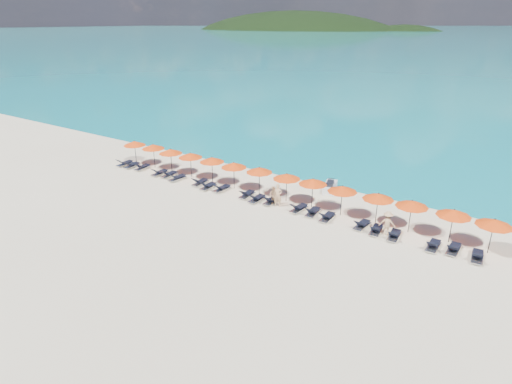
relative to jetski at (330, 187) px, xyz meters
The scene contains 42 objects.
ground 9.58m from the jetski, 109.40° to the right, with size 1400.00×1400.00×0.00m, color beige.
headland_main 612.63m from the jetski, 119.73° to the left, with size 374.00×242.00×126.50m.
headland_small 572.96m from the jetski, 105.54° to the left, with size 162.00×126.00×85.50m.
jetski is the anchor object (origin of this frame).
beachgoer_a 5.41m from the jetski, 110.88° to the right, with size 0.64×0.42×1.76m, color tan.
beachgoer_b 5.53m from the jetski, 114.86° to the right, with size 0.72×0.42×1.48m, color tan.
beachgoer_c 8.00m from the jetski, 38.40° to the right, with size 1.05×0.49×1.63m, color tan.
umbrella_0 19.05m from the jetski, 168.14° to the right, with size 2.10×2.10×2.28m.
umbrella_1 16.74m from the jetski, 167.14° to the right, with size 2.10×2.10×2.28m.
umbrella_2 14.47m from the jetski, 164.24° to the right, with size 2.10×2.10×2.28m.
umbrella_3 12.26m from the jetski, 161.61° to the right, with size 2.10×2.10×2.28m.
umbrella_4 10.07m from the jetski, 157.76° to the right, with size 2.10×2.10×2.28m.
umbrella_5 8.00m from the jetski, 150.29° to the right, with size 2.10×2.10×2.28m.
umbrella_6 6.02m from the jetski, 139.92° to the right, with size 2.10×2.10×2.28m.
umbrella_7 4.57m from the jetski, 116.43° to the right, with size 2.10×2.10×2.28m.
umbrella_8 4.07m from the jetski, 86.31° to the right, with size 2.10×2.10×2.28m.
umbrella_9 4.95m from the jetski, 56.07° to the right, with size 2.10×2.10×2.28m.
umbrella_10 6.60m from the jetski, 36.58° to the right, with size 2.10×2.10×2.28m.
umbrella_11 8.41m from the jetski, 27.28° to the right, with size 2.10×2.10×2.28m.
umbrella_12 10.67m from the jetski, 21.03° to the right, with size 2.10×2.10×2.28m.
umbrella_13 12.77m from the jetski, 17.93° to the right, with size 2.10×2.10×2.28m.
lounger_0 19.65m from the jetski, 165.40° to the right, with size 0.65×1.71×0.66m.
lounger_1 18.68m from the jetski, 164.58° to the right, with size 0.73×1.74×0.66m.
lounger_2 17.45m from the jetski, 163.93° to the right, with size 0.76×1.75×0.66m.
lounger_3 15.15m from the jetski, 160.74° to the right, with size 0.65×1.71×0.66m.
lounger_4 14.14m from the jetski, 159.85° to the right, with size 0.66×1.71×0.66m.
lounger_5 13.09m from the jetski, 157.07° to the right, with size 0.79×1.75×0.66m.
lounger_6 10.82m from the jetski, 153.49° to the right, with size 0.70×1.73×0.66m.
lounger_7 9.97m from the jetski, 148.90° to the right, with size 0.68×1.72×0.66m.
lounger_8 8.81m from the jetski, 145.90° to the right, with size 0.76×1.74×0.66m.
lounger_9 6.85m from the jetski, 135.09° to the right, with size 0.73×1.74×0.66m.
lounger_10 6.33m from the jetski, 126.17° to the right, with size 0.68×1.72×0.66m.
lounger_11 5.50m from the jetski, 118.54° to the right, with size 0.71×1.73×0.66m.
lounger_12 4.90m from the jetski, 92.48° to the right, with size 0.78×1.75×0.66m.
lounger_13 5.01m from the jetski, 79.27° to the right, with size 0.78×1.75×0.66m.
lounger_14 5.54m from the jetski, 67.15° to the right, with size 0.65×1.71×0.66m.
lounger_15 6.74m from the jetski, 46.97° to the right, with size 0.73×1.74×0.66m.
lounger_16 7.60m from the jetski, 42.23° to the right, with size 0.79×1.75×0.66m.
lounger_17 8.58m from the jetski, 37.20° to the right, with size 0.76×1.74×0.66m.
lounger_18 10.59m from the jetski, 29.47° to the right, with size 0.64×1.71×0.66m.
lounger_19 11.45m from the jetski, 25.59° to the right, with size 0.65×1.71×0.66m.
lounger_20 12.72m from the jetski, 23.67° to the right, with size 0.77×1.75×0.66m.
Camera 1 is at (16.23, -21.06, 12.91)m, focal length 30.00 mm.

